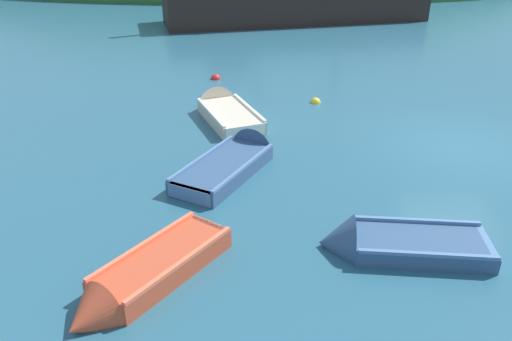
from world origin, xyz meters
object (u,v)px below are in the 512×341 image
at_px(rowboat_outer_left, 389,246).
at_px(rowboat_portside, 236,162).
at_px(sailing_ship, 293,10).
at_px(rowboat_far, 224,112).
at_px(buoy_yellow, 315,103).
at_px(rowboat_near_dock, 144,280).
at_px(buoy_red, 216,79).

bearing_deg(rowboat_outer_left, rowboat_portside, -45.04).
distance_m(sailing_ship, rowboat_outer_left, 22.42).
relative_size(rowboat_portside, rowboat_far, 1.06).
bearing_deg(rowboat_outer_left, buoy_yellow, -81.51).
relative_size(rowboat_near_dock, rowboat_outer_left, 1.03).
height_order(rowboat_portside, rowboat_outer_left, rowboat_portside).
bearing_deg(rowboat_near_dock, rowboat_outer_left, 138.78).
xyz_separation_m(rowboat_portside, buoy_red, (-1.32, 7.29, -0.11)).
bearing_deg(sailing_ship, rowboat_far, -115.25).
bearing_deg(rowboat_far, sailing_ship, -32.80).
bearing_deg(rowboat_portside, buoy_yellow, 0.47).
distance_m(rowboat_portside, rowboat_outer_left, 4.47).
relative_size(sailing_ship, buoy_yellow, 52.49).
bearing_deg(rowboat_near_dock, rowboat_portside, -161.24).
height_order(sailing_ship, rowboat_outer_left, sailing_ship).
bearing_deg(rowboat_portside, rowboat_near_dock, -169.09).
bearing_deg(buoy_red, rowboat_far, -79.79).
distance_m(sailing_ship, rowboat_portside, 19.15).
height_order(rowboat_near_dock, rowboat_far, rowboat_far).
bearing_deg(rowboat_portside, rowboat_far, 35.68).
height_order(rowboat_near_dock, rowboat_portside, rowboat_portside).
relative_size(sailing_ship, buoy_red, 46.84).
height_order(rowboat_outer_left, buoy_red, rowboat_outer_left).
distance_m(rowboat_far, buoy_yellow, 3.14).
bearing_deg(buoy_yellow, rowboat_outer_left, -84.34).
bearing_deg(rowboat_far, rowboat_portside, 166.35).
relative_size(sailing_ship, rowboat_portside, 4.79).
height_order(rowboat_far, buoy_red, rowboat_far).
relative_size(rowboat_near_dock, rowboat_portside, 0.86).
relative_size(rowboat_far, buoy_red, 9.24).
bearing_deg(rowboat_near_dock, rowboat_far, -150.70).
height_order(rowboat_portside, rowboat_far, rowboat_far).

